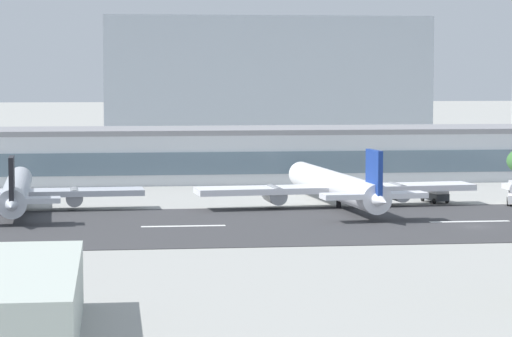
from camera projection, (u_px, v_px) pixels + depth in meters
ground_plane at (476, 227)px, 167.43m from camera, size 1400.00×1400.00×0.00m
runway_strip at (465, 222)px, 172.82m from camera, size 800.00×42.52×0.08m
runway_centreline_dash_3 at (183, 226)px, 167.78m from camera, size 12.00×1.20×0.01m
runway_centreline_dash_4 at (470, 221)px, 172.91m from camera, size 12.00×1.20×0.01m
terminal_building at (282, 154)px, 240.01m from camera, size 221.15×21.89×10.67m
distant_hotel_block at (265, 84)px, 332.80m from camera, size 90.61×24.50×37.26m
airliner_black_tail_gate_0 at (16, 192)px, 185.38m from camera, size 40.37×47.66×9.94m
airliner_navy_tail_gate_1 at (338, 187)px, 190.86m from camera, size 46.48×50.71×10.59m
service_box_truck_2 at (435, 192)px, 198.85m from camera, size 3.70×6.37×3.25m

